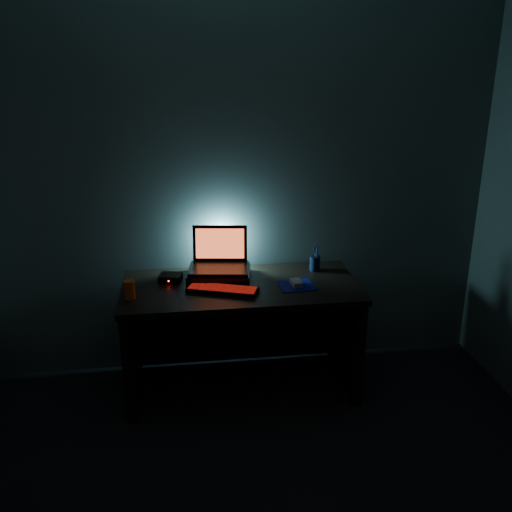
{
  "coord_description": "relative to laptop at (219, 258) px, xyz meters",
  "views": [
    {
      "loc": [
        -0.35,
        -1.7,
        2.14
      ],
      "look_at": [
        0.09,
        1.57,
        0.96
      ],
      "focal_mm": 40.0,
      "sensor_mm": 36.0,
      "label": 1
    }
  ],
  "objects": [
    {
      "name": "mouse",
      "position": [
        0.47,
        -0.24,
        -0.1
      ],
      "size": [
        0.07,
        0.11,
        0.03
      ],
      "primitive_type": "cube",
      "rotation": [
        0.0,
        0.0,
        0.1
      ],
      "color": "gray",
      "rests_on": "mousepad"
    },
    {
      "name": "mousepad",
      "position": [
        0.47,
        -0.24,
        -0.12
      ],
      "size": [
        0.24,
        0.22,
        0.0
      ],
      "primitive_type": "cube",
      "rotation": [
        0.0,
        0.0,
        0.1
      ],
      "color": "#0D0F5F",
      "rests_on": "desk"
    },
    {
      "name": "riser",
      "position": [
        -0.01,
        -0.05,
        -0.09
      ],
      "size": [
        0.44,
        0.35,
        0.06
      ],
      "primitive_type": "cube",
      "rotation": [
        0.0,
        0.0,
        -0.14
      ],
      "color": "black",
      "rests_on": "desk"
    },
    {
      "name": "keyboard",
      "position": [
        -0.0,
        -0.27,
        -0.11
      ],
      "size": [
        0.46,
        0.28,
        0.03
      ],
      "rotation": [
        0.0,
        0.0,
        -0.35
      ],
      "color": "black",
      "rests_on": "desk"
    },
    {
      "name": "juice_glass",
      "position": [
        -0.56,
        -0.3,
        -0.06
      ],
      "size": [
        0.09,
        0.09,
        0.11
      ],
      "primitive_type": "cylinder",
      "rotation": [
        0.0,
        0.0,
        0.4
      ],
      "color": "#EB570C",
      "rests_on": "desk"
    },
    {
      "name": "desk",
      "position": [
        0.12,
        -0.13,
        -0.38
      ],
      "size": [
        1.5,
        0.7,
        0.75
      ],
      "color": "black",
      "rests_on": "ground"
    },
    {
      "name": "laptop",
      "position": [
        0.0,
        0.0,
        0.0
      ],
      "size": [
        0.41,
        0.33,
        0.26
      ],
      "rotation": [
        0.0,
        0.0,
        -0.14
      ],
      "color": "black",
      "rests_on": "riser"
    },
    {
      "name": "pen_cup",
      "position": [
        0.64,
        0.01,
        -0.07
      ],
      "size": [
        0.09,
        0.09,
        0.1
      ],
      "primitive_type": "cylinder",
      "rotation": [
        0.0,
        0.0,
        0.32
      ],
      "color": "black",
      "rests_on": "desk"
    },
    {
      "name": "router",
      "position": [
        -0.32,
        -0.06,
        -0.1
      ],
      "size": [
        0.16,
        0.14,
        0.05
      ],
      "rotation": [
        0.0,
        0.0,
        -0.21
      ],
      "color": "black",
      "rests_on": "desk"
    },
    {
      "name": "room",
      "position": [
        0.12,
        -1.8,
        0.38
      ],
      "size": [
        3.5,
        4.0,
        2.5
      ],
      "color": "black",
      "rests_on": "ground"
    }
  ]
}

